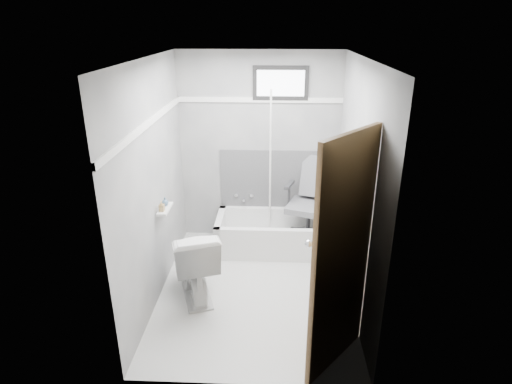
# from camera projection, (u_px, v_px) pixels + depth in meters

# --- Properties ---
(floor) EXTENTS (2.60, 2.60, 0.00)m
(floor) POSITION_uv_depth(u_px,v_px,m) (255.00, 290.00, 4.63)
(floor) COLOR silver
(floor) RESTS_ON ground
(ceiling) EXTENTS (2.60, 2.60, 0.00)m
(ceiling) POSITION_uv_depth(u_px,v_px,m) (254.00, 58.00, 3.73)
(ceiling) COLOR silver
(ceiling) RESTS_ON floor
(wall_back) EXTENTS (2.00, 0.02, 2.40)m
(wall_back) POSITION_uv_depth(u_px,v_px,m) (259.00, 149.00, 5.38)
(wall_back) COLOR slate
(wall_back) RESTS_ON floor
(wall_front) EXTENTS (2.00, 0.02, 2.40)m
(wall_front) POSITION_uv_depth(u_px,v_px,m) (245.00, 254.00, 2.97)
(wall_front) COLOR slate
(wall_front) RESTS_ON floor
(wall_left) EXTENTS (0.02, 2.60, 2.40)m
(wall_left) POSITION_uv_depth(u_px,v_px,m) (153.00, 185.00, 4.22)
(wall_left) COLOR slate
(wall_left) RESTS_ON floor
(wall_right) EXTENTS (0.02, 2.60, 2.40)m
(wall_right) POSITION_uv_depth(u_px,v_px,m) (357.00, 188.00, 4.14)
(wall_right) COLOR slate
(wall_right) RESTS_ON floor
(bathtub) EXTENTS (1.50, 0.70, 0.42)m
(bathtub) POSITION_uv_depth(u_px,v_px,m) (276.00, 233.00, 5.40)
(bathtub) COLOR white
(bathtub) RESTS_ON floor
(office_chair) EXTENTS (0.75, 0.75, 1.03)m
(office_chair) POSITION_uv_depth(u_px,v_px,m) (309.00, 201.00, 5.27)
(office_chair) COLOR slate
(office_chair) RESTS_ON bathtub
(toilet) EXTENTS (0.69, 0.91, 0.79)m
(toilet) POSITION_uv_depth(u_px,v_px,m) (194.00, 262.00, 4.41)
(toilet) COLOR white
(toilet) RESTS_ON floor
(door) EXTENTS (0.78, 0.78, 2.00)m
(door) POSITION_uv_depth(u_px,v_px,m) (384.00, 280.00, 3.03)
(door) COLOR brown
(door) RESTS_ON floor
(window) EXTENTS (0.66, 0.04, 0.40)m
(window) POSITION_uv_depth(u_px,v_px,m) (281.00, 83.00, 5.05)
(window) COLOR black
(window) RESTS_ON wall_back
(backerboard) EXTENTS (1.50, 0.02, 0.78)m
(backerboard) POSITION_uv_depth(u_px,v_px,m) (279.00, 180.00, 5.51)
(backerboard) COLOR #4C4C4F
(backerboard) RESTS_ON wall_back
(trim_back) EXTENTS (2.00, 0.02, 0.06)m
(trim_back) POSITION_uv_depth(u_px,v_px,m) (259.00, 100.00, 5.14)
(trim_back) COLOR white
(trim_back) RESTS_ON wall_back
(trim_left) EXTENTS (0.02, 2.60, 0.06)m
(trim_left) POSITION_uv_depth(u_px,v_px,m) (149.00, 123.00, 3.99)
(trim_left) COLOR white
(trim_left) RESTS_ON wall_left
(pole) EXTENTS (0.02, 0.35, 1.93)m
(pole) POSITION_uv_depth(u_px,v_px,m) (270.00, 167.00, 5.21)
(pole) COLOR white
(pole) RESTS_ON bathtub
(shelf) EXTENTS (0.10, 0.32, 0.02)m
(shelf) POSITION_uv_depth(u_px,v_px,m) (165.00, 209.00, 4.41)
(shelf) COLOR silver
(shelf) RESTS_ON wall_left
(soap_bottle_a) EXTENTS (0.05, 0.05, 0.11)m
(soap_bottle_a) POSITION_uv_depth(u_px,v_px,m) (162.00, 206.00, 4.31)
(soap_bottle_a) COLOR #A68853
(soap_bottle_a) RESTS_ON shelf
(soap_bottle_b) EXTENTS (0.09, 0.09, 0.09)m
(soap_bottle_b) POSITION_uv_depth(u_px,v_px,m) (165.00, 201.00, 4.45)
(soap_bottle_b) COLOR #486684
(soap_bottle_b) RESTS_ON shelf
(faucet) EXTENTS (0.26, 0.10, 0.16)m
(faucet) POSITION_uv_depth(u_px,v_px,m) (244.00, 197.00, 5.61)
(faucet) COLOR silver
(faucet) RESTS_ON wall_back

